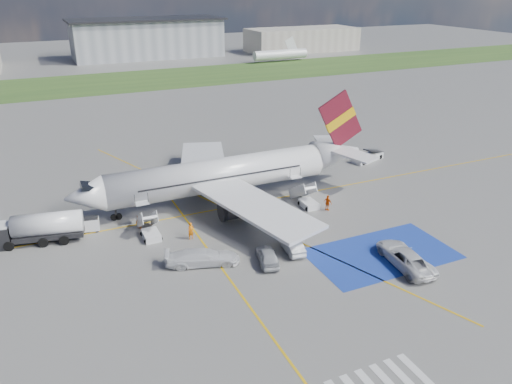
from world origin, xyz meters
TOP-DOWN VIEW (x-y plane):
  - ground at (0.00, 0.00)m, footprint 400.00×400.00m
  - grass_strip at (0.00, 95.00)m, footprint 400.00×30.00m
  - taxiway_line_main at (0.00, 12.00)m, footprint 120.00×0.20m
  - taxiway_line_cross at (-5.00, -10.00)m, footprint 0.20×60.00m
  - taxiway_line_diag at (0.00, 12.00)m, footprint 20.71×56.45m
  - staging_box at (10.00, -4.00)m, footprint 14.00×8.00m
  - terminal_centre at (20.00, 135.00)m, footprint 48.00×18.00m
  - terminal_east at (75.00, 128.00)m, footprint 40.00×16.00m
  - airliner at (1.51, 14.00)m, footprint 36.81×32.95m
  - airstairs_fwd at (-9.50, 8.70)m, footprint 1.90×5.20m
  - airstairs_aft at (9.00, 8.70)m, footprint 1.90×5.20m
  - fuel_tanker at (-20.05, 12.13)m, footprint 9.34×4.10m
  - gpu_cart at (-14.93, 12.53)m, footprint 2.03×1.48m
  - belt_loader at (24.93, 18.75)m, footprint 5.92×3.40m
  - car_silver_a at (-0.73, -0.90)m, footprint 2.68×4.53m
  - car_silver_b at (2.33, 0.06)m, footprint 1.90×4.26m
  - van_white_a at (10.69, -6.47)m, footprint 3.22×5.84m
  - van_white_b at (-6.36, 1.31)m, footprint 5.52×3.53m
  - crew_fwd at (-5.81, 6.49)m, footprint 0.76×0.60m
  - crew_nose at (-10.17, 10.79)m, footprint 0.82×0.93m
  - crew_aft at (10.47, 6.57)m, footprint 0.84×1.19m

SIDE VIEW (x-z plane):
  - ground at x=0.00m, z-range 0.00..0.00m
  - grass_strip at x=0.00m, z-range 0.00..0.01m
  - taxiway_line_main at x=0.00m, z-range 0.00..0.01m
  - taxiway_line_cross at x=-5.00m, z-range 0.00..0.01m
  - taxiway_line_diag at x=0.00m, z-range 0.00..0.01m
  - staging_box at x=10.00m, z-range 0.00..0.01m
  - belt_loader at x=24.93m, z-range -0.43..1.28m
  - airstairs_fwd at x=-9.50m, z-range -1.18..2.42m
  - airstairs_aft at x=9.00m, z-range -1.18..2.42m
  - car_silver_b at x=2.33m, z-range 0.00..1.36m
  - gpu_cart at x=-14.93m, z-range -0.08..1.47m
  - car_silver_a at x=-0.73m, z-range 0.00..1.45m
  - crew_nose at x=-10.17m, z-range 0.00..1.59m
  - crew_fwd at x=-5.81m, z-range 0.00..1.83m
  - crew_aft at x=10.47m, z-range 0.00..1.87m
  - van_white_b at x=-6.36m, z-range 0.00..2.01m
  - van_white_a at x=10.69m, z-range 0.00..2.09m
  - fuel_tanker at x=-20.05m, z-range -0.25..2.84m
  - airliner at x=1.51m, z-range -2.57..9.35m
  - terminal_east at x=75.00m, z-range 0.00..8.00m
  - terminal_centre at x=20.00m, z-range 0.00..12.00m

